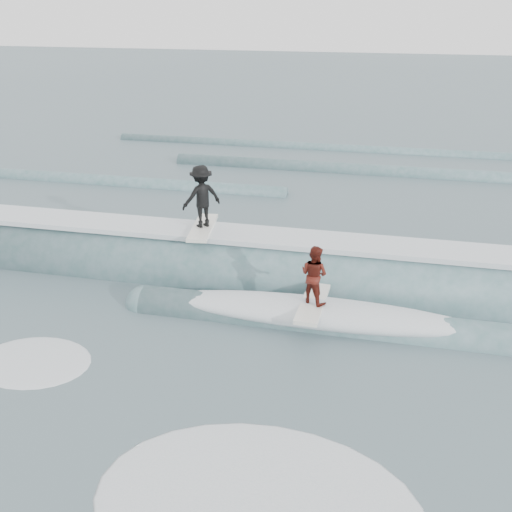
# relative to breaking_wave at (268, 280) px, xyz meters

# --- Properties ---
(ground) EXTENTS (160.00, 160.00, 0.00)m
(ground) POSITION_rel_breaking_wave_xyz_m (-0.18, -6.43, -0.04)
(ground) COLOR #41575F
(ground) RESTS_ON ground
(breaking_wave) EXTENTS (24.26, 4.02, 2.49)m
(breaking_wave) POSITION_rel_breaking_wave_xyz_m (0.00, 0.00, 0.00)
(breaking_wave) COLOR #3C6465
(breaking_wave) RESTS_ON ground
(surfer_black) EXTENTS (1.27, 2.05, 1.84)m
(surfer_black) POSITION_rel_breaking_wave_xyz_m (-1.93, 0.22, 2.17)
(surfer_black) COLOR silver
(surfer_black) RESTS_ON ground
(surfer_red) EXTENTS (0.88, 2.03, 1.55)m
(surfer_red) POSITION_rel_breaking_wave_xyz_m (1.49, -1.98, 1.15)
(surfer_red) COLOR silver
(surfer_red) RESTS_ON ground
(whitewater) EXTENTS (15.61, 6.68, 0.10)m
(whitewater) POSITION_rel_breaking_wave_xyz_m (-0.29, -7.15, -0.04)
(whitewater) COLOR silver
(whitewater) RESTS_ON ground
(far_swells) EXTENTS (38.04, 8.65, 0.80)m
(far_swells) POSITION_rel_breaking_wave_xyz_m (-2.14, 11.22, -0.04)
(far_swells) COLOR #3C6465
(far_swells) RESTS_ON ground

